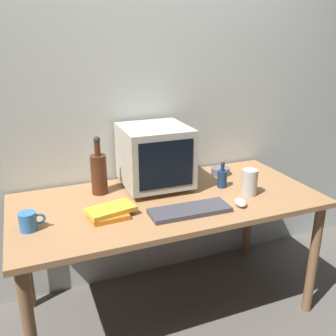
% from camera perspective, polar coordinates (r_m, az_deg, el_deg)
% --- Properties ---
extents(ground_plane, '(6.00, 6.00, 0.00)m').
position_cam_1_polar(ground_plane, '(2.49, 0.00, -20.59)').
color(ground_plane, '#56514C').
extents(back_wall, '(4.00, 0.08, 2.50)m').
position_cam_1_polar(back_wall, '(2.36, -4.25, 10.91)').
color(back_wall, beige).
rests_on(back_wall, ground).
extents(desk, '(1.70, 0.80, 0.75)m').
position_cam_1_polar(desk, '(2.12, 0.00, -6.72)').
color(desk, '#9E7047').
rests_on(desk, ground).
extents(crt_monitor, '(0.39, 0.39, 0.37)m').
position_cam_1_polar(crt_monitor, '(2.17, -2.03, 1.82)').
color(crt_monitor, '#B2AD9E').
rests_on(crt_monitor, desk).
extents(keyboard, '(0.42, 0.16, 0.02)m').
position_cam_1_polar(keyboard, '(1.92, 3.37, -6.51)').
color(keyboard, '#3F3F47').
rests_on(keyboard, desk).
extents(computer_mouse, '(0.09, 0.11, 0.04)m').
position_cam_1_polar(computer_mouse, '(2.03, 11.08, -5.19)').
color(computer_mouse, beige).
rests_on(computer_mouse, desk).
extents(bottle_tall, '(0.09, 0.09, 0.34)m').
position_cam_1_polar(bottle_tall, '(2.14, -10.56, -0.68)').
color(bottle_tall, '#472314').
rests_on(bottle_tall, desk).
extents(bottle_short, '(0.06, 0.06, 0.16)m').
position_cam_1_polar(bottle_short, '(2.24, 8.31, -1.50)').
color(bottle_short, navy).
rests_on(bottle_short, desk).
extents(book_stack, '(0.26, 0.18, 0.05)m').
position_cam_1_polar(book_stack, '(1.89, -8.91, -6.72)').
color(book_stack, orange).
rests_on(book_stack, desk).
extents(mug, '(0.12, 0.08, 0.09)m').
position_cam_1_polar(mug, '(1.85, -20.62, -7.68)').
color(mug, '#3370B2').
rests_on(mug, desk).
extents(cd_spindle, '(0.12, 0.12, 0.04)m').
position_cam_1_polar(cd_spindle, '(2.45, 8.06, -0.46)').
color(cd_spindle, '#595B66').
rests_on(cd_spindle, desk).
extents(metal_canister, '(0.09, 0.09, 0.15)m').
position_cam_1_polar(metal_canister, '(2.15, 12.39, -2.16)').
color(metal_canister, '#B7B2A8').
rests_on(metal_canister, desk).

